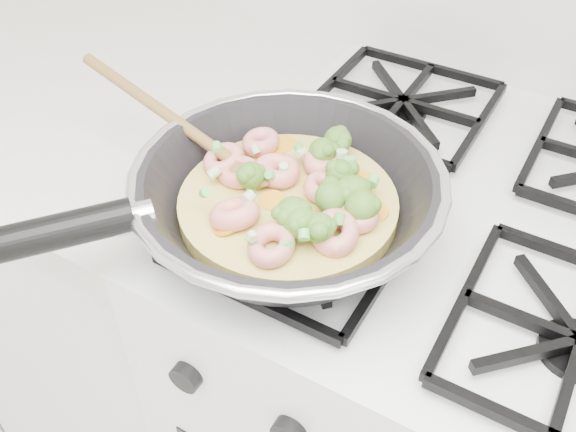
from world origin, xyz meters
The scene contains 3 objects.
stove centered at (0.00, 1.70, 0.46)m, with size 0.60×0.60×0.92m.
counter_left centered at (-0.80, 1.70, 0.45)m, with size 1.00×0.60×0.90m.
skillet centered at (-0.17, 1.55, 0.96)m, with size 0.48×0.46×0.10m.
Camera 1 is at (0.10, 1.11, 1.40)m, focal length 39.74 mm.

